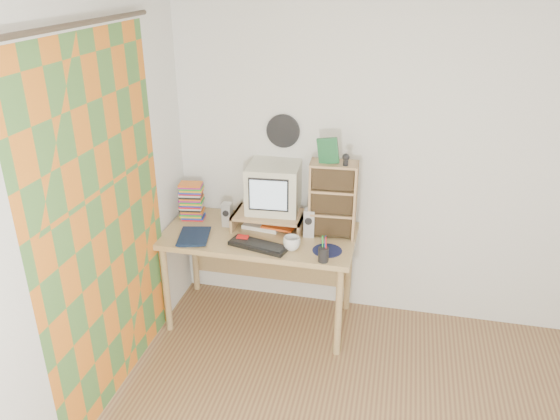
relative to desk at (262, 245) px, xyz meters
The scene contains 20 objects.
back_wall 1.25m from the desk, 16.59° to the left, with size 3.50×3.50×0.00m, color white.
left_wall 1.73m from the desk, 116.51° to the right, with size 3.50×3.50×0.00m, color white.
curtain 1.29m from the desk, 125.22° to the right, with size 2.20×2.20×0.00m, color orange.
wall_disc 0.87m from the desk, 70.78° to the left, with size 0.25×0.25×0.02m, color black.
desk is the anchor object (origin of this frame).
monitor_riser 0.24m from the desk, 36.34° to the left, with size 0.52×0.30×0.12m.
crt_monitor 0.44m from the desk, 51.09° to the left, with size 0.37×0.37×0.35m, color beige.
speaker_left 0.35m from the desk, behind, with size 0.07×0.07×0.18m, color #BBBCC1.
speaker_right 0.43m from the desk, ahead, with size 0.08×0.08×0.21m, color #BBBCC1.
keyboard 0.32m from the desk, 79.37° to the right, with size 0.42×0.14×0.03m, color black.
dvd_stack 0.62m from the desk, behind, with size 0.17×0.12×0.24m, color brown, non-canonical shape.
cd_rack 0.66m from the desk, ahead, with size 0.33×0.18×0.55m, color tan.
mug 0.42m from the desk, 41.66° to the right, with size 0.12×0.12×0.09m, color silver.
diary 0.62m from the desk, 153.90° to the right, with size 0.26×0.20×0.05m, color #0F1D38.
mousepad 0.59m from the desk, 22.42° to the right, with size 0.20×0.20×0.00m, color #0F1435.
pen_cup 0.67m from the desk, 35.15° to the right, with size 0.07×0.07×0.14m, color black, non-canonical shape.
papers 0.17m from the desk, 49.22° to the left, with size 0.27×0.20×0.04m, color white, non-canonical shape.
red_box 0.28m from the desk, 110.42° to the right, with size 0.08×0.05×0.04m, color red.
game_box 0.91m from the desk, ahead, with size 0.14×0.03×0.18m, color #19582D.
webcam 0.94m from the desk, ahead, with size 0.05×0.05×0.09m, color black, non-canonical shape.
Camera 1 is at (-0.08, -2.06, 2.56)m, focal length 35.00 mm.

